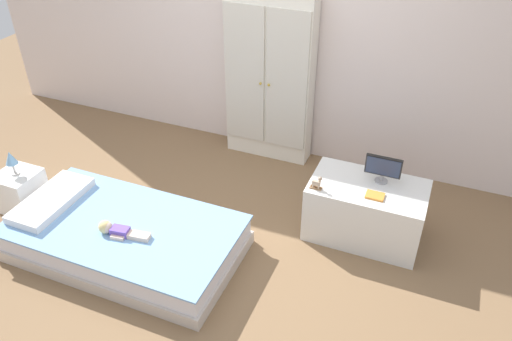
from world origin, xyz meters
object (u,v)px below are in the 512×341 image
bed (126,238)px  wardrobe (269,79)px  tv_monitor (383,168)px  doll (115,230)px  table_lamp (11,159)px  nightstand (21,191)px  rocking_horse_toy (317,183)px  book_orange (375,196)px  tv_stand (365,210)px

bed → wardrobe: (0.49, 1.73, 0.66)m
bed → tv_monitor: (1.69, 0.97, 0.47)m
tv_monitor → doll: bearing=-147.4°
table_lamp → nightstand: bearing=-172.9°
rocking_horse_toy → book_orange: (0.42, 0.07, -0.04)m
doll → wardrobe: size_ratio=0.25×
doll → wardrobe: bearing=75.5°
wardrobe → tv_monitor: (1.21, -0.76, -0.19)m
bed → nightstand: size_ratio=4.96×
rocking_horse_toy → book_orange: 0.43m
tv_monitor → book_orange: tv_monitor is taller
wardrobe → tv_stand: (1.14, -0.85, -0.55)m
table_lamp → wardrobe: 2.29m
rocking_horse_toy → tv_monitor: bearing=32.8°
nightstand → book_orange: (2.80, 0.64, 0.31)m
tv_monitor → rocking_horse_toy: size_ratio=2.42×
doll → tv_monitor: size_ratio=1.46×
rocking_horse_toy → book_orange: rocking_horse_toy is taller
table_lamp → tv_monitor: (2.81, 0.85, 0.11)m
table_lamp → book_orange: size_ratio=1.57×
nightstand → rocking_horse_toy: rocking_horse_toy is taller
tv_stand → book_orange: book_orange is taller
table_lamp → tv_stand: table_lamp is taller
doll → rocking_horse_toy: bearing=32.6°
bed → wardrobe: bearing=74.3°
nightstand → book_orange: size_ratio=2.58×
rocking_horse_toy → book_orange: bearing=9.1°
doll → table_lamp: bearing=168.4°
wardrobe → doll: bearing=-104.5°
table_lamp → wardrobe: size_ratio=0.13×
book_orange → wardrobe: bearing=141.1°
doll → tv_stand: 1.89m
bed → table_lamp: 1.18m
wardrobe → tv_stand: size_ratio=1.81×
doll → table_lamp: size_ratio=1.86×
nightstand → table_lamp: table_lamp is taller
table_lamp → rocking_horse_toy: size_ratio=1.89×
bed → book_orange: size_ratio=12.80×
doll → rocking_horse_toy: (1.26, 0.80, 0.22)m
tv_monitor → table_lamp: bearing=-163.2°
tv_stand → tv_monitor: size_ratio=3.24×
wardrobe → tv_stand: bearing=-36.8°
tv_stand → table_lamp: bearing=-164.5°
doll → wardrobe: wardrobe is taller
bed → nightstand: 1.12m
wardrobe → book_orange: wardrobe is taller
doll → book_orange: (1.68, 0.87, 0.18)m
tv_stand → book_orange: size_ratio=6.51×
doll → table_lamp: (-1.13, 0.23, 0.19)m
bed → tv_stand: size_ratio=1.97×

